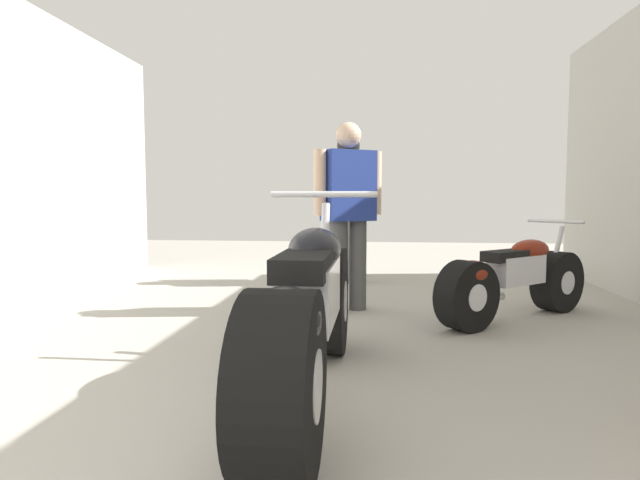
{
  "coord_description": "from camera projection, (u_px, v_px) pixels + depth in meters",
  "views": [
    {
      "loc": [
        0.41,
        0.25,
        1.0
      ],
      "look_at": [
        0.01,
        3.93,
        0.7
      ],
      "focal_mm": 29.75,
      "sensor_mm": 36.0,
      "label": 1
    }
  ],
  "objects": [
    {
      "name": "mechanic_with_helmet",
      "position": [
        348.0,
        194.0,
        6.2
      ],
      "size": [
        0.6,
        0.51,
        1.73
      ],
      "color": "#4C4C4C",
      "rests_on": "ground_plane"
    },
    {
      "name": "motorcycle_maroon_cruiser",
      "position": [
        308.0,
        316.0,
        2.58
      ],
      "size": [
        0.66,
        2.22,
        1.04
      ],
      "color": "black",
      "rests_on": "ground_plane"
    },
    {
      "name": "motorcycle_black_naked",
      "position": [
        513.0,
        280.0,
        4.29
      ],
      "size": [
        1.44,
        1.29,
        0.81
      ],
      "color": "black",
      "rests_on": "ground_plane"
    },
    {
      "name": "mechanic_in_blue",
      "position": [
        348.0,
        205.0,
        4.63
      ],
      "size": [
        0.62,
        0.44,
        1.65
      ],
      "color": "#4C4C4C",
      "rests_on": "ground_plane"
    },
    {
      "name": "ground_plane",
      "position": [
        313.0,
        352.0,
        3.44
      ],
      "size": [
        17.29,
        17.29,
        0.0
      ],
      "primitive_type": "plane",
      "color": "#A8A399"
    }
  ]
}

